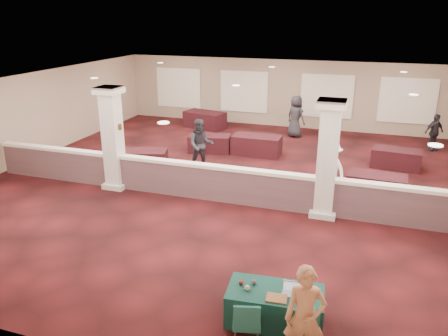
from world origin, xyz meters
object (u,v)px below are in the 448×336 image
(near_table, at_px, (275,306))
(attendee_c, at_px, (434,132))
(far_table_back_left, at_px, (205,120))
(attendee_d, at_px, (296,116))
(far_table_back_right, at_px, (396,159))
(conf_chair_main, at_px, (304,327))
(far_table_front_right, at_px, (376,186))
(conf_chair_side, at_px, (247,321))
(attendee_b, at_px, (331,169))
(far_table_front_left, at_px, (143,160))
(far_table_back_center, at_px, (257,145))
(far_table_front_center, at_px, (209,143))
(attendee_a, at_px, (201,145))
(woman, at_px, (305,318))

(near_table, bearing_deg, attendee_c, 67.27)
(far_table_back_left, xyz_separation_m, attendee_d, (4.40, -0.23, 0.53))
(far_table_back_right, bearing_deg, conf_chair_main, -99.79)
(far_table_back_right, bearing_deg, far_table_front_right, -102.99)
(conf_chair_side, bearing_deg, attendee_b, 69.72)
(near_table, bearing_deg, attendee_b, 81.55)
(far_table_front_left, distance_m, far_table_back_right, 9.05)
(near_table, distance_m, attendee_d, 12.69)
(far_table_back_center, distance_m, attendee_b, 4.48)
(attendee_b, distance_m, attendee_c, 6.95)
(far_table_front_center, xyz_separation_m, attendee_c, (8.50, 3.00, 0.41))
(far_table_front_right, height_order, attendee_a, attendee_a)
(near_table, relative_size, far_table_front_right, 0.99)
(woman, height_order, far_table_front_right, woman)
(conf_chair_main, bearing_deg, far_table_front_center, 112.50)
(conf_chair_main, distance_m, far_table_front_right, 7.35)
(conf_chair_side, height_order, woman, woman)
(attendee_c, bearing_deg, far_table_back_center, 165.90)
(conf_chair_main, bearing_deg, far_table_back_center, 102.96)
(far_table_front_left, distance_m, attendee_d, 7.44)
(conf_chair_main, distance_m, far_table_back_left, 15.08)
(far_table_back_left, height_order, attendee_d, attendee_d)
(near_table, height_order, attendee_c, attendee_c)
(conf_chair_side, distance_m, attendee_c, 13.70)
(attendee_c, bearing_deg, far_table_back_left, 140.05)
(near_table, relative_size, attendee_a, 0.91)
(far_table_back_right, bearing_deg, near_table, -103.95)
(far_table_front_right, bearing_deg, conf_chair_main, -98.46)
(far_table_front_left, height_order, attendee_d, attendee_d)
(woman, relative_size, attendee_c, 1.16)
(far_table_back_center, distance_m, far_table_back_right, 5.13)
(far_table_front_left, xyz_separation_m, far_table_back_center, (3.42, 2.90, 0.04))
(attendee_a, bearing_deg, far_table_front_center, 80.00)
(far_table_back_right, bearing_deg, far_table_front_center, -177.77)
(far_table_front_left, xyz_separation_m, far_table_back_left, (-0.00, 6.20, 0.05))
(far_table_back_center, bearing_deg, far_table_front_right, -33.11)
(far_table_back_right, height_order, attendee_a, attendee_a)
(conf_chair_main, xyz_separation_m, attendee_d, (-2.39, 13.24, 0.35))
(conf_chair_side, relative_size, attendee_a, 0.49)
(woman, xyz_separation_m, attendee_d, (-2.41, 13.39, 0.06))
(near_table, height_order, conf_chair_main, conf_chair_main)
(far_table_back_left, xyz_separation_m, attendee_a, (2.02, -5.69, 0.53))
(far_table_back_right, height_order, attendee_c, attendee_c)
(far_table_front_right, height_order, attendee_d, attendee_d)
(woman, bearing_deg, attendee_d, 88.31)
(far_table_back_center, xyz_separation_m, attendee_a, (-1.40, -2.39, 0.55))
(woman, relative_size, far_table_back_left, 0.90)
(far_table_back_left, height_order, attendee_c, attendee_c)
(far_table_back_right, bearing_deg, attendee_c, 61.72)
(far_table_front_center, relative_size, attendee_b, 0.99)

